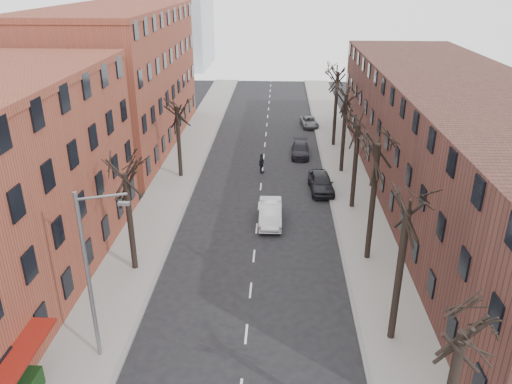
# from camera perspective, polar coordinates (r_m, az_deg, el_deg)

# --- Properties ---
(sidewalk_left) EXTENTS (4.00, 90.00, 0.15)m
(sidewalk_left) POSITION_cam_1_polar(r_m,az_deg,el_deg) (48.50, -8.81, 2.25)
(sidewalk_left) COLOR gray
(sidewalk_left) RESTS_ON ground
(sidewalk_right) EXTENTS (4.00, 90.00, 0.15)m
(sidewalk_right) POSITION_cam_1_polar(r_m,az_deg,el_deg) (47.99, 10.28, 1.91)
(sidewalk_right) COLOR gray
(sidewalk_right) RESTS_ON ground
(building_left_far) EXTENTS (12.00, 28.00, 14.00)m
(building_left_far) POSITION_cam_1_polar(r_m,az_deg,el_deg) (57.01, -15.60, 12.17)
(building_left_far) COLOR brown
(building_left_far) RESTS_ON ground
(building_right) EXTENTS (12.00, 50.00, 10.00)m
(building_right) POSITION_cam_1_polar(r_m,az_deg,el_deg) (43.65, 22.04, 5.18)
(building_right) COLOR #4B2A23
(building_right) RESTS_ON ground
(tree_right_b) EXTENTS (5.20, 5.20, 10.80)m
(tree_right_b) POSITION_cam_1_polar(r_m,az_deg,el_deg) (28.23, 15.10, -15.87)
(tree_right_b) COLOR black
(tree_right_b) RESTS_ON ground
(tree_right_c) EXTENTS (5.20, 5.20, 11.60)m
(tree_right_c) POSITION_cam_1_polar(r_m,az_deg,el_deg) (34.64, 12.53, -7.46)
(tree_right_c) COLOR black
(tree_right_c) RESTS_ON ground
(tree_right_d) EXTENTS (5.20, 5.20, 10.00)m
(tree_right_d) POSITION_cam_1_polar(r_m,az_deg,el_deg) (41.61, 10.85, -1.76)
(tree_right_d) COLOR black
(tree_right_d) RESTS_ON ground
(tree_right_e) EXTENTS (5.20, 5.20, 10.80)m
(tree_right_e) POSITION_cam_1_polar(r_m,az_deg,el_deg) (48.89, 9.68, 2.27)
(tree_right_e) COLOR black
(tree_right_e) RESTS_ON ground
(tree_right_f) EXTENTS (5.20, 5.20, 11.60)m
(tree_right_f) POSITION_cam_1_polar(r_m,az_deg,el_deg) (56.37, 8.80, 5.25)
(tree_right_f) COLOR black
(tree_right_f) RESTS_ON ground
(tree_left_a) EXTENTS (5.20, 5.20, 9.50)m
(tree_left_a) POSITION_cam_1_polar(r_m,az_deg,el_deg) (33.67, -13.60, -8.56)
(tree_left_a) COLOR black
(tree_left_a) RESTS_ON ground
(tree_left_b) EXTENTS (5.20, 5.20, 9.50)m
(tree_left_b) POSITION_cam_1_polar(r_m,az_deg,el_deg) (47.54, -8.55, 1.72)
(tree_left_b) COLOR black
(tree_left_b) RESTS_ON ground
(streetlight) EXTENTS (2.45, 0.22, 9.03)m
(streetlight) POSITION_cam_1_polar(r_m,az_deg,el_deg) (24.51, -18.36, -8.58)
(streetlight) COLOR slate
(streetlight) RESTS_ON ground
(silver_sedan) EXTENTS (1.77, 4.88, 1.60)m
(silver_sedan) POSITION_cam_1_polar(r_m,az_deg,el_deg) (38.21, 1.65, -2.38)
(silver_sedan) COLOR silver
(silver_sedan) RESTS_ON ground
(parked_car_near) EXTENTS (2.29, 5.00, 1.66)m
(parked_car_near) POSITION_cam_1_polar(r_m,az_deg,el_deg) (44.01, 7.43, 1.11)
(parked_car_near) COLOR black
(parked_car_near) RESTS_ON ground
(parked_car_mid) EXTENTS (1.97, 4.56, 1.31)m
(parked_car_mid) POSITION_cam_1_polar(r_m,az_deg,el_deg) (52.60, 5.07, 4.84)
(parked_car_mid) COLOR black
(parked_car_mid) RESTS_ON ground
(parked_car_far) EXTENTS (2.33, 4.33, 1.16)m
(parked_car_far) POSITION_cam_1_polar(r_m,az_deg,el_deg) (63.24, 6.10, 7.98)
(parked_car_far) COLOR #595C61
(parked_car_far) RESTS_ON ground
(pedestrian_crossing) EXTENTS (0.81, 1.22, 1.93)m
(pedestrian_crossing) POSITION_cam_1_polar(r_m,az_deg,el_deg) (47.64, 0.63, 3.28)
(pedestrian_crossing) COLOR black
(pedestrian_crossing) RESTS_ON ground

